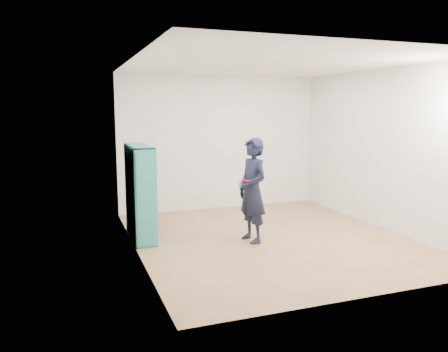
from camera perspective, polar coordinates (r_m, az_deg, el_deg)
name	(u,v)px	position (r m, az deg, el deg)	size (l,w,h in m)	color
floor	(270,238)	(6.75, 6.01, -8.11)	(4.50, 4.50, 0.00)	#906541
ceiling	(273,63)	(6.50, 6.38, 14.42)	(4.50, 4.50, 0.00)	white
wall_left	(135,159)	(5.90, -11.55, 2.23)	(0.02, 4.50, 2.60)	white
wall_right	(382,149)	(7.59, 19.90, 3.29)	(0.02, 4.50, 2.60)	white
wall_back	(221,143)	(8.57, -0.46, 4.37)	(4.00, 0.02, 2.60)	white
wall_front	(371,175)	(4.60, 18.60, 0.15)	(4.00, 0.02, 2.60)	white
bookshelf	(139,194)	(6.70, -11.08, -2.26)	(0.31, 1.07, 1.42)	#277B75
person	(252,190)	(6.42, 3.74, -1.86)	(0.46, 0.62, 1.54)	black
smartphone	(241,184)	(6.38, 2.20, -1.00)	(0.03, 0.11, 0.14)	silver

